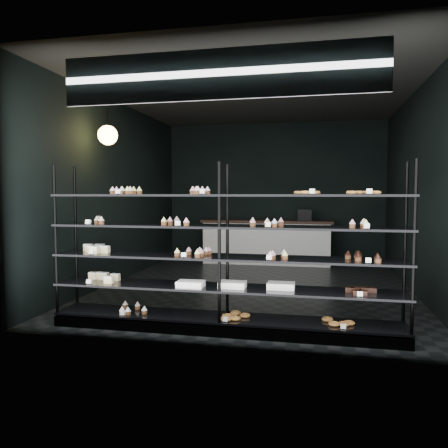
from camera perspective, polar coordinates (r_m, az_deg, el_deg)
name	(u,v)px	position (r m, az deg, el deg)	size (l,w,h in m)	color
room	(256,192)	(7.31, 4.26, 4.21)	(5.01, 6.01, 3.20)	black
display_shelf	(222,276)	(4.99, -0.29, -6.86)	(4.00, 0.50, 1.91)	black
signage	(217,75)	(4.58, -0.88, 18.94)	(3.30, 0.05, 0.50)	#0C1E3C
pendant_lamp	(108,135)	(6.93, -14.95, 11.16)	(0.29, 0.29, 0.87)	black
service_counter	(267,241)	(9.86, 5.63, -2.26)	(2.91, 0.65, 1.23)	white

